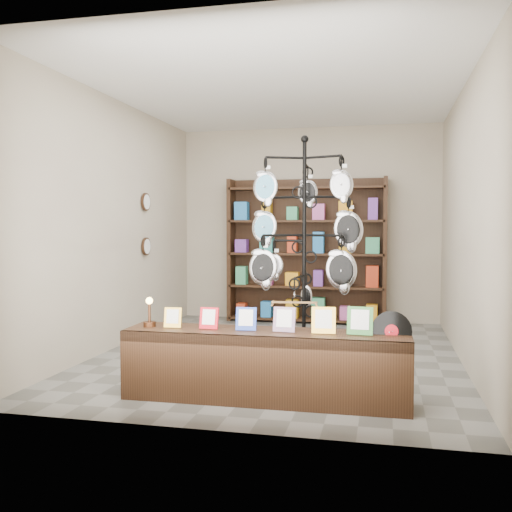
# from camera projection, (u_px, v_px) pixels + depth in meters

# --- Properties ---
(ground) EXTENTS (5.00, 5.00, 0.00)m
(ground) POSITION_uv_depth(u_px,v_px,m) (279.00, 354.00, 6.54)
(ground) COLOR slate
(ground) RESTS_ON ground
(room_envelope) EXTENTS (5.00, 5.00, 5.00)m
(room_envelope) POSITION_uv_depth(u_px,v_px,m) (279.00, 193.00, 6.44)
(room_envelope) COLOR #B6AD93
(room_envelope) RESTS_ON ground
(display_tree) EXTENTS (1.22, 1.03, 2.38)m
(display_tree) POSITION_uv_depth(u_px,v_px,m) (304.00, 236.00, 5.75)
(display_tree) COLOR black
(display_tree) RESTS_ON ground
(front_shelf) EXTENTS (2.41, 0.52, 0.85)m
(front_shelf) POSITION_uv_depth(u_px,v_px,m) (265.00, 365.00, 4.81)
(front_shelf) COLOR black
(front_shelf) RESTS_ON ground
(back_shelving) EXTENTS (2.42, 0.36, 2.20)m
(back_shelving) POSITION_uv_depth(u_px,v_px,m) (306.00, 255.00, 8.72)
(back_shelving) COLOR black
(back_shelving) RESTS_ON ground
(wall_clocks) EXTENTS (0.03, 0.24, 0.84)m
(wall_clocks) POSITION_uv_depth(u_px,v_px,m) (146.00, 224.00, 7.68)
(wall_clocks) COLOR black
(wall_clocks) RESTS_ON ground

